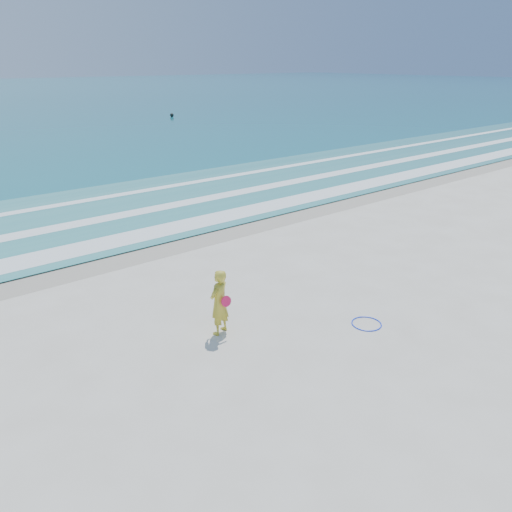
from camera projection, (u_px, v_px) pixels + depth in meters
ground at (348, 351)px, 11.42m from camera, size 400.00×400.00×0.00m
wet_sand at (157, 246)px, 17.92m from camera, size 400.00×2.40×0.00m
shallow at (101, 214)px, 21.52m from camera, size 400.00×10.00×0.01m
foam_near at (141, 235)px, 18.84m from camera, size 400.00×1.40×0.01m
foam_mid at (109, 218)px, 20.93m from camera, size 400.00×0.90×0.01m
foam_far at (79, 202)px, 23.32m from camera, size 400.00×0.60×0.01m
hoop at (367, 324)px, 12.58m from camera, size 1.00×1.00×0.03m
buoy at (172, 115)px, 58.17m from camera, size 0.43×0.43×0.43m
woman at (219, 302)px, 11.91m from camera, size 0.70×0.57×1.65m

